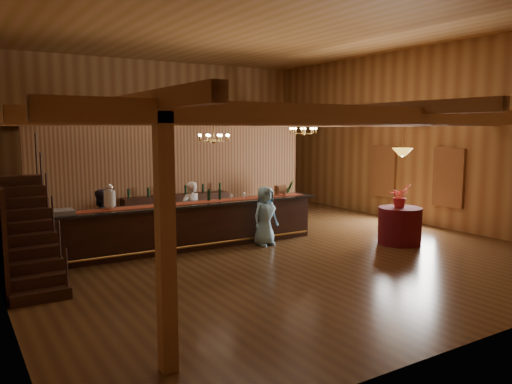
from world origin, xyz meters
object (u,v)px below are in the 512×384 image
floor_plant (285,199)px  round_table (400,226)px  backbar_shelf (177,210)px  chandelier_left (214,137)px  pendant_lamp (402,152)px  guest (265,216)px  bartender (191,212)px  raffle_drum (280,190)px  chandelier_right (303,130)px  staff_second (101,221)px  tasting_bar (195,225)px  beverage_dispenser (110,197)px

floor_plant → round_table: bearing=-83.4°
backbar_shelf → chandelier_left: bearing=-94.0°
pendant_lamp → guest: pendant_lamp is taller
bartender → backbar_shelf: bearing=-114.3°
backbar_shelf → guest: 3.81m
raffle_drum → pendant_lamp: bearing=-46.7°
chandelier_right → staff_second: 6.50m
tasting_bar → raffle_drum: bearing=-1.2°
chandelier_left → beverage_dispenser: bearing=179.3°
backbar_shelf → guest: size_ratio=2.23×
bartender → staff_second: (-2.36, 0.04, -0.03)m
staff_second → chandelier_right: bearing=147.8°
beverage_dispenser → staff_second: bearing=94.1°
pendant_lamp → floor_plant: 4.79m
beverage_dispenser → raffle_drum: size_ratio=1.76×
beverage_dispenser → staff_second: (-0.05, 0.67, -0.66)m
chandelier_right → floor_plant: bearing=79.7°
chandelier_left → staff_second: size_ratio=0.52×
guest → floor_plant: guest is taller
beverage_dispenser → round_table: size_ratio=0.54×
backbar_shelf → round_table: bearing=-54.3°
raffle_drum → guest: guest is taller
round_table → chandelier_right: (-0.74, 3.23, 2.46)m
staff_second → chandelier_left: bearing=132.8°
chandelier_left → tasting_bar: bearing=-174.7°
floor_plant → pendant_lamp: bearing=-83.4°
tasting_bar → floor_plant: bearing=26.5°
staff_second → floor_plant: (6.35, 1.26, -0.10)m
staff_second → tasting_bar: bearing=127.7°
chandelier_right → staff_second: bearing=-179.5°
backbar_shelf → pendant_lamp: size_ratio=3.80×
bartender → tasting_bar: bearing=62.2°
tasting_bar → beverage_dispenser: 2.26m
beverage_dispenser → floor_plant: bearing=17.0°
chandelier_left → guest: 2.39m
tasting_bar → raffle_drum: (2.54, -0.09, 0.74)m
chandelier_left → raffle_drum: bearing=-4.3°
backbar_shelf → bartender: 2.37m
round_table → bartender: (-4.50, 3.15, 0.32)m
pendant_lamp → bartender: size_ratio=0.56×
chandelier_right → round_table: bearing=-77.2°
backbar_shelf → floor_plant: floor_plant is taller
backbar_shelf → guest: bearing=-76.9°
tasting_bar → floor_plant: 4.67m
tasting_bar → bartender: bearing=73.6°
staff_second → floor_plant: staff_second is taller
raffle_drum → floor_plant: size_ratio=0.25×
staff_second → round_table: bearing=122.5°
round_table → chandelier_left: bearing=149.1°
round_table → chandelier_left: chandelier_left is taller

